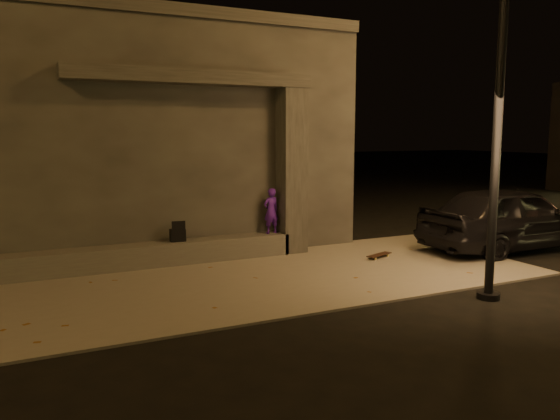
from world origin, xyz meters
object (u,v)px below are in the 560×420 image
car_a (510,218)px  skateboard (379,255)px  column (292,171)px  street_lamp_0 (502,37)px  backpack (178,234)px  skateboarder (271,211)px

car_a → skateboard: bearing=81.8°
column → skateboard: size_ratio=5.05×
street_lamp_0 → car_a: (3.31, 2.57, -3.38)m
street_lamp_0 → car_a: bearing=37.9°
skateboard → car_a: car_a is taller
skateboard → column: bearing=114.8°
street_lamp_0 → skateboard: bearing=89.3°
backpack → car_a: car_a is taller
backpack → skateboard: size_ratio=0.60×
column → street_lamp_0: bearing=-73.1°
column → skateboarder: bearing=180.0°
skateboarder → skateboard: 2.52m
skateboard → street_lamp_0: (-0.04, -3.05, 4.03)m
skateboarder → backpack: bearing=-8.8°
column → backpack: 2.86m
backpack → car_a: (7.26, -1.88, 0.11)m
backpack → street_lamp_0: street_lamp_0 is taller
column → skateboarder: 0.99m
column → skateboard: column is taller
car_a → backpack: bearing=75.6°
skateboarder → column: bearing=171.2°
backpack → skateboard: bearing=-15.5°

